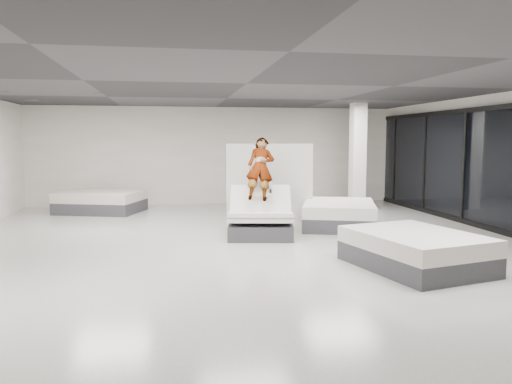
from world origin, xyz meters
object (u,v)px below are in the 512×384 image
hero_bed (261,220)px  flat_bed_right_far (339,214)px  flat_bed_left_far (101,202)px  column (358,158)px  person (261,181)px  remote (270,191)px  divider_panel (269,183)px  flat_bed_right_near (415,250)px

hero_bed → flat_bed_right_far: bearing=19.5°
hero_bed → flat_bed_right_far: size_ratio=0.77×
flat_bed_left_far → column: size_ratio=0.84×
person → remote: (0.16, -0.38, -0.21)m
flat_bed_right_far → column: size_ratio=0.82×
divider_panel → flat_bed_right_far: bearing=-22.2°
person → remote: person is taller
divider_panel → flat_bed_left_far: divider_panel is taller
divider_panel → flat_bed_right_near: divider_panel is taller
divider_panel → flat_bed_right_far: size_ratio=0.84×
hero_bed → remote: (0.21, -0.06, 0.65)m
remote → divider_panel: bearing=89.6°
flat_bed_right_far → flat_bed_right_near: bearing=-90.9°
flat_bed_right_far → flat_bed_right_near: 4.01m
hero_bed → flat_bed_left_far: 5.88m
hero_bed → divider_panel: (0.56, 1.80, 0.66)m
remote → flat_bed_right_near: 3.75m
person → flat_bed_right_far: person is taller
flat_bed_right_far → flat_bed_right_near: size_ratio=1.05×
flat_bed_left_far → flat_bed_right_near: bearing=-51.4°
remote → flat_bed_left_far: 6.11m
remote → hero_bed: bearing=174.6°
remote → flat_bed_right_far: bearing=33.1°
flat_bed_left_far → divider_panel: bearing=-28.7°
hero_bed → column: bearing=42.8°
person → flat_bed_left_far: person is taller
person → divider_panel: bearing=81.3°
remote → flat_bed_left_far: remote is taller
hero_bed → flat_bed_right_far: 2.21m
person → flat_bed_right_far: (2.03, 0.42, -0.90)m
divider_panel → flat_bed_left_far: size_ratio=0.83×
person → column: size_ratio=0.53×
hero_bed → flat_bed_left_far: (-4.01, 4.29, -0.04)m
person → flat_bed_right_near: person is taller
flat_bed_right_near → divider_panel: bearing=106.2°
hero_bed → divider_panel: size_ratio=0.92×
flat_bed_right_far → flat_bed_right_near: (-0.06, -4.01, -0.01)m
remote → column: column is taller
flat_bed_right_near → flat_bed_left_far: bearing=128.6°
person → flat_bed_right_far: bearing=21.6°
flat_bed_right_near → hero_bed: bearing=121.8°
hero_bed → flat_bed_left_far: bearing=133.1°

